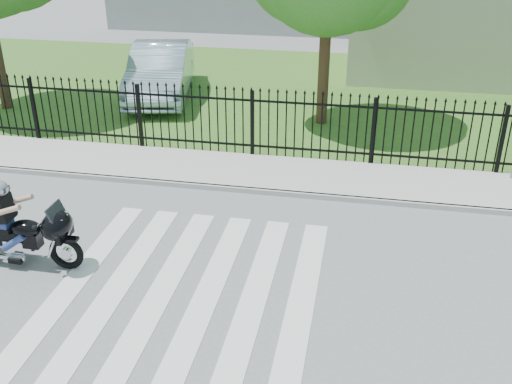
# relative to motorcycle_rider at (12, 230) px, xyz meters

# --- Properties ---
(ground) EXTENTS (120.00, 120.00, 0.00)m
(ground) POSITION_rel_motorcycle_rider_xyz_m (3.32, -0.36, -0.69)
(ground) COLOR slate
(ground) RESTS_ON ground
(crosswalk) EXTENTS (5.00, 5.50, 0.01)m
(crosswalk) POSITION_rel_motorcycle_rider_xyz_m (3.32, -0.36, -0.68)
(crosswalk) COLOR silver
(crosswalk) RESTS_ON ground
(sidewalk) EXTENTS (40.00, 2.00, 0.12)m
(sidewalk) POSITION_rel_motorcycle_rider_xyz_m (3.32, 4.64, -0.63)
(sidewalk) COLOR #ADAAA3
(sidewalk) RESTS_ON ground
(curb) EXTENTS (40.00, 0.12, 0.12)m
(curb) POSITION_rel_motorcycle_rider_xyz_m (3.32, 3.64, -0.63)
(curb) COLOR #ADAAA3
(curb) RESTS_ON ground
(grass_strip) EXTENTS (40.00, 12.00, 0.02)m
(grass_strip) POSITION_rel_motorcycle_rider_xyz_m (3.32, 11.64, -0.68)
(grass_strip) COLOR #325F20
(grass_strip) RESTS_ON ground
(iron_fence) EXTENTS (26.00, 0.04, 1.80)m
(iron_fence) POSITION_rel_motorcycle_rider_xyz_m (3.32, 5.64, 0.21)
(iron_fence) COLOR black
(iron_fence) RESTS_ON ground
(building_low) EXTENTS (10.00, 6.00, 3.50)m
(building_low) POSITION_rel_motorcycle_rider_xyz_m (10.32, 15.64, 1.06)
(building_low) COLOR beige
(building_low) RESTS_ON ground
(motorcycle_rider) EXTENTS (2.54, 0.75, 1.68)m
(motorcycle_rider) POSITION_rel_motorcycle_rider_xyz_m (0.00, 0.00, 0.00)
(motorcycle_rider) COLOR black
(motorcycle_rider) RESTS_ON ground
(parked_car) EXTENTS (2.86, 5.49, 1.72)m
(parked_car) POSITION_rel_motorcycle_rider_xyz_m (-0.71, 10.24, 0.19)
(parked_car) COLOR #ABC1D8
(parked_car) RESTS_ON grass_strip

